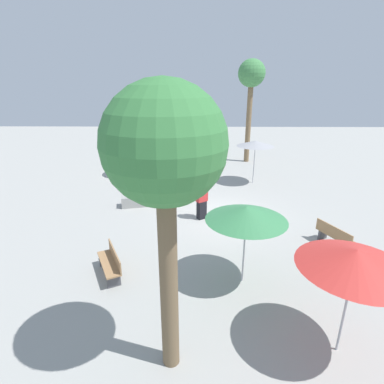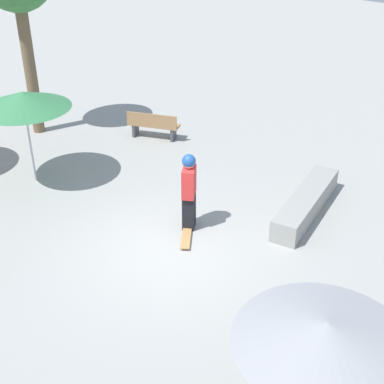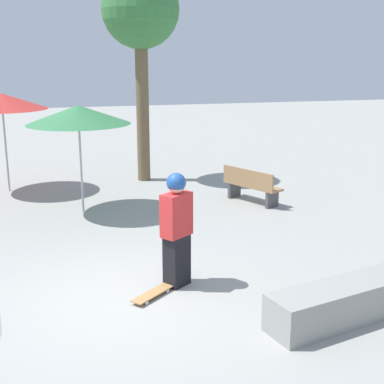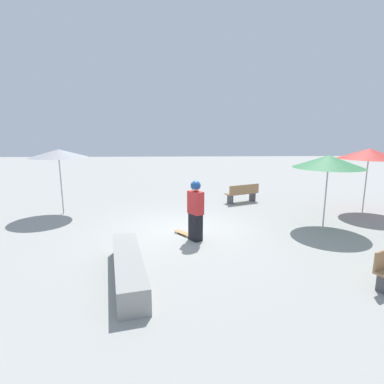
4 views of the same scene
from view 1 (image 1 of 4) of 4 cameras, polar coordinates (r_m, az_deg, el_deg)
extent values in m
plane|color=#9E9E99|center=(13.80, 5.58, -4.42)|extent=(60.00, 60.00, 0.00)
cube|color=black|center=(13.27, 1.84, -3.40)|extent=(0.46, 0.44, 0.83)
cube|color=red|center=(12.99, 1.87, -0.34)|extent=(0.55, 0.50, 0.68)
sphere|color=beige|center=(12.83, 1.90, 1.66)|extent=(0.27, 0.27, 0.27)
sphere|color=#1E478C|center=(12.82, 1.90, 1.80)|extent=(0.30, 0.30, 0.30)
cube|color=#B7844C|center=(13.74, 3.72, -4.19)|extent=(0.75, 0.66, 0.02)
cylinder|color=silver|center=(13.96, 4.24, -3.95)|extent=(0.06, 0.06, 0.05)
cylinder|color=silver|center=(13.85, 4.71, -4.17)|extent=(0.06, 0.06, 0.05)
cylinder|color=silver|center=(13.66, 2.70, -4.48)|extent=(0.06, 0.06, 0.05)
cylinder|color=silver|center=(13.54, 3.17, -4.71)|extent=(0.06, 0.06, 0.05)
cube|color=gray|center=(14.97, -7.28, -1.39)|extent=(3.19, 1.32, 0.53)
cube|color=#47474C|center=(12.70, 23.62, -7.37)|extent=(0.39, 0.23, 0.40)
cube|color=#47474C|center=(12.00, 27.88, -9.69)|extent=(0.39, 0.23, 0.40)
cube|color=#9E754C|center=(12.24, 25.84, -7.58)|extent=(1.05, 1.64, 0.05)
cube|color=#9E754C|center=(12.01, 25.36, -6.84)|extent=(0.68, 1.48, 0.40)
cube|color=#47474C|center=(9.48, -14.67, -16.02)|extent=(0.39, 0.25, 0.40)
cube|color=#47474C|center=(10.52, -16.12, -12.27)|extent=(0.39, 0.25, 0.40)
cube|color=#9E754C|center=(9.87, -15.56, -12.96)|extent=(1.11, 1.63, 0.05)
cube|color=#9E754C|center=(9.78, -14.51, -11.64)|extent=(0.75, 1.45, 0.40)
cylinder|color=#B7B7BC|center=(7.55, 27.22, -18.70)|extent=(0.05, 0.05, 2.44)
cone|color=red|center=(6.93, 28.75, -11.06)|extent=(2.32, 2.32, 0.41)
cylinder|color=#B7B7BC|center=(9.03, 9.90, -10.35)|extent=(0.05, 0.05, 2.32)
cone|color=#387F4C|center=(8.53, 10.33, -3.97)|extent=(2.33, 2.33, 0.42)
cylinder|color=#B7B7BC|center=(19.75, -10.61, 6.50)|extent=(0.05, 0.05, 2.39)
cone|color=beige|center=(19.52, -10.83, 9.74)|extent=(2.40, 2.40, 0.39)
cylinder|color=#B7B7BC|center=(18.22, 11.73, 5.40)|extent=(0.05, 0.05, 2.45)
cone|color=#99999E|center=(17.97, 11.99, 9.04)|extent=(2.17, 2.17, 0.31)
cylinder|color=brown|center=(5.98, -4.49, -15.46)|extent=(0.36, 0.36, 4.41)
sphere|color=#387A3D|center=(4.97, -5.28, 9.00)|extent=(2.12, 2.12, 2.12)
cylinder|color=brown|center=(23.20, 10.73, 13.09)|extent=(0.38, 0.38, 6.09)
sphere|color=#428447|center=(23.06, 11.29, 21.33)|extent=(1.93, 1.93, 1.93)
camera|label=2|loc=(20.78, 24.41, 21.35)|focal=50.00mm
camera|label=3|loc=(20.07, 6.91, 13.85)|focal=50.00mm
camera|label=4|loc=(15.33, -32.54, 7.72)|focal=28.00mm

